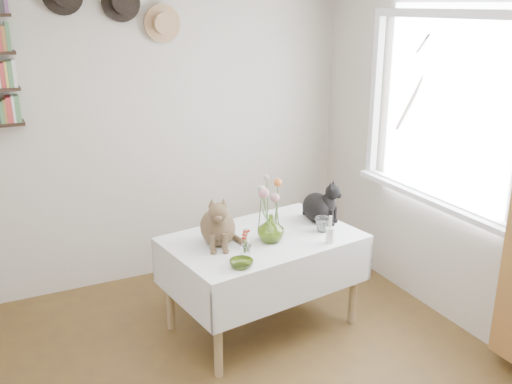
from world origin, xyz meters
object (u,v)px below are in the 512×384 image
tabby_cat (217,218)px  black_cat (317,200)px  dining_table (263,259)px  flower_vase (271,228)px

tabby_cat → black_cat: (0.81, 0.07, -0.02)m
dining_table → flower_vase: 0.28m
dining_table → tabby_cat: (-0.32, 0.03, 0.35)m
tabby_cat → black_cat: tabby_cat is taller
dining_table → black_cat: bearing=11.5°
tabby_cat → flower_vase: bearing=1.2°
black_cat → flower_vase: bearing=163.9°
dining_table → tabby_cat: size_ratio=3.76×
dining_table → black_cat: black_cat is taller
tabby_cat → flower_vase: size_ratio=1.96×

